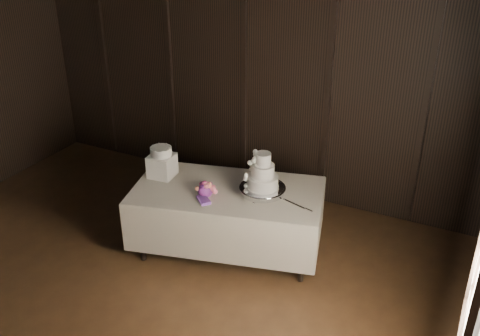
# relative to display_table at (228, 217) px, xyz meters

# --- Properties ---
(room) EXTENTS (6.08, 7.08, 3.08)m
(room) POSITION_rel_display_table_xyz_m (-0.53, -2.01, 1.08)
(room) COLOR black
(room) RESTS_ON ground
(display_table) EXTENTS (2.19, 1.50, 0.76)m
(display_table) POSITION_rel_display_table_xyz_m (0.00, 0.00, 0.00)
(display_table) COLOR beige
(display_table) RESTS_ON ground
(cake_stand) EXTENTS (0.55, 0.55, 0.09)m
(cake_stand) POSITION_rel_display_table_xyz_m (0.37, 0.07, 0.39)
(cake_stand) COLOR silver
(cake_stand) RESTS_ON display_table
(wedding_cake) EXTENTS (0.37, 0.32, 0.39)m
(wedding_cake) POSITION_rel_display_table_xyz_m (0.35, 0.05, 0.59)
(wedding_cake) COLOR white
(wedding_cake) RESTS_ON cake_stand
(bouquet) EXTENTS (0.47, 0.48, 0.19)m
(bouquet) POSITION_rel_display_table_xyz_m (-0.15, -0.20, 0.41)
(bouquet) COLOR #CB5973
(bouquet) RESTS_ON display_table
(box_pedestal) EXTENTS (0.28, 0.28, 0.25)m
(box_pedestal) POSITION_rel_display_table_xyz_m (-0.78, -0.04, 0.47)
(box_pedestal) COLOR white
(box_pedestal) RESTS_ON display_table
(small_cake) EXTENTS (0.30, 0.30, 0.09)m
(small_cake) POSITION_rel_display_table_xyz_m (-0.78, -0.04, 0.64)
(small_cake) COLOR white
(small_cake) RESTS_ON box_pedestal
(cake_knife) EXTENTS (0.36, 0.13, 0.01)m
(cake_knife) POSITION_rel_display_table_xyz_m (0.74, 0.03, 0.35)
(cake_knife) COLOR silver
(cake_knife) RESTS_ON display_table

